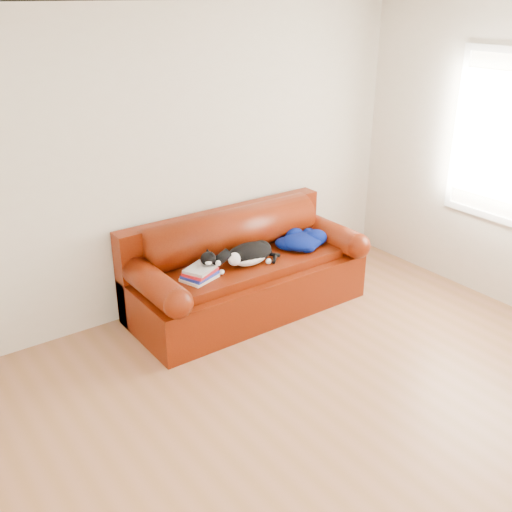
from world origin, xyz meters
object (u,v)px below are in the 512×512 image
at_px(book_stack, 200,273).
at_px(blanket, 302,240).
at_px(cat, 249,254).
at_px(sofa_base, 247,285).

relative_size(book_stack, blanket, 0.61).
xyz_separation_m(book_stack, cat, (0.50, 0.00, 0.04)).
height_order(book_stack, blanket, blanket).
relative_size(sofa_base, book_stack, 6.48).
xyz_separation_m(sofa_base, book_stack, (-0.54, -0.10, 0.31)).
height_order(sofa_base, cat, cat).
bearing_deg(book_stack, cat, 0.42).
distance_m(sofa_base, cat, 0.37).
xyz_separation_m(sofa_base, cat, (-0.04, -0.10, 0.35)).
height_order(sofa_base, book_stack, book_stack).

